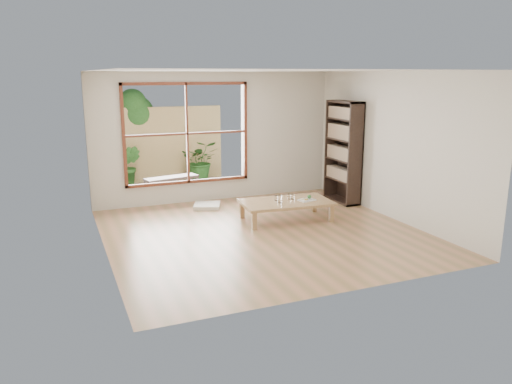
% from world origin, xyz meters
% --- Properties ---
extents(ground, '(5.00, 5.00, 0.00)m').
position_xyz_m(ground, '(0.00, 0.00, 0.00)').
color(ground, tan).
rests_on(ground, ground).
extents(low_table, '(1.66, 1.02, 0.35)m').
position_xyz_m(low_table, '(0.67, 0.52, 0.31)').
color(low_table, tan).
rests_on(low_table, ground).
extents(floor_cushion, '(0.64, 0.64, 0.07)m').
position_xyz_m(floor_cushion, '(-0.38, 1.88, 0.04)').
color(floor_cushion, silver).
rests_on(floor_cushion, ground).
extents(bookshelf, '(0.33, 0.92, 2.04)m').
position_xyz_m(bookshelf, '(2.32, 1.30, 1.02)').
color(bookshelf, '#2F211A').
rests_on(bookshelf, ground).
extents(glass_tall, '(0.07, 0.07, 0.14)m').
position_xyz_m(glass_tall, '(0.52, 0.46, 0.42)').
color(glass_tall, silver).
rests_on(glass_tall, low_table).
extents(glass_mid, '(0.06, 0.06, 0.09)m').
position_xyz_m(glass_mid, '(0.85, 0.61, 0.39)').
color(glass_mid, silver).
rests_on(glass_mid, low_table).
extents(glass_short, '(0.07, 0.07, 0.09)m').
position_xyz_m(glass_short, '(0.79, 0.64, 0.39)').
color(glass_short, silver).
rests_on(glass_short, low_table).
extents(glass_small, '(0.07, 0.07, 0.09)m').
position_xyz_m(glass_small, '(0.53, 0.63, 0.39)').
color(glass_small, silver).
rests_on(glass_small, low_table).
extents(food_tray, '(0.32, 0.25, 0.09)m').
position_xyz_m(food_tray, '(1.05, 0.43, 0.37)').
color(food_tray, white).
rests_on(food_tray, low_table).
extents(deck, '(2.80, 2.00, 0.05)m').
position_xyz_m(deck, '(-0.60, 3.56, 0.00)').
color(deck, '#3E362D').
rests_on(deck, ground).
extents(garden_bench, '(1.21, 0.58, 0.37)m').
position_xyz_m(garden_bench, '(-0.77, 3.21, 0.33)').
color(garden_bench, '#2F211A').
rests_on(garden_bench, deck).
extents(bamboo_fence, '(2.80, 0.06, 1.80)m').
position_xyz_m(bamboo_fence, '(-0.60, 4.56, 0.90)').
color(bamboo_fence, tan).
rests_on(bamboo_fence, ground).
extents(shrub_right, '(1.04, 0.96, 0.98)m').
position_xyz_m(shrub_right, '(0.20, 4.30, 0.51)').
color(shrub_right, '#2A5D22').
rests_on(shrub_right, deck).
extents(shrub_left, '(0.64, 0.59, 0.95)m').
position_xyz_m(shrub_left, '(-1.50, 4.29, 0.50)').
color(shrub_left, '#2A5D22').
rests_on(shrub_left, deck).
extents(garden_tree, '(1.04, 0.85, 2.22)m').
position_xyz_m(garden_tree, '(-1.28, 4.86, 1.63)').
color(garden_tree, '#4C3D2D').
rests_on(garden_tree, ground).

